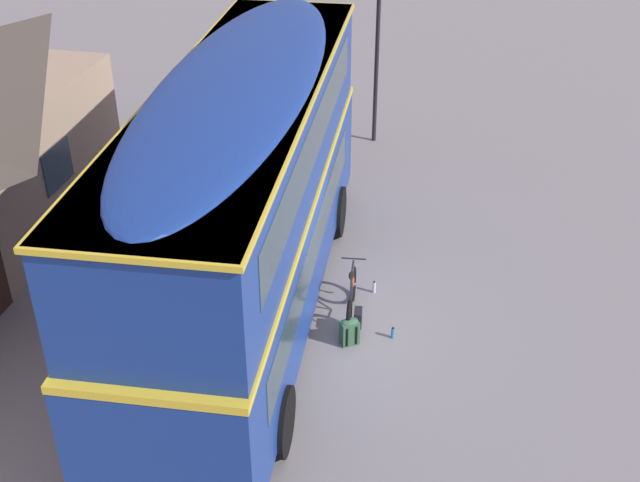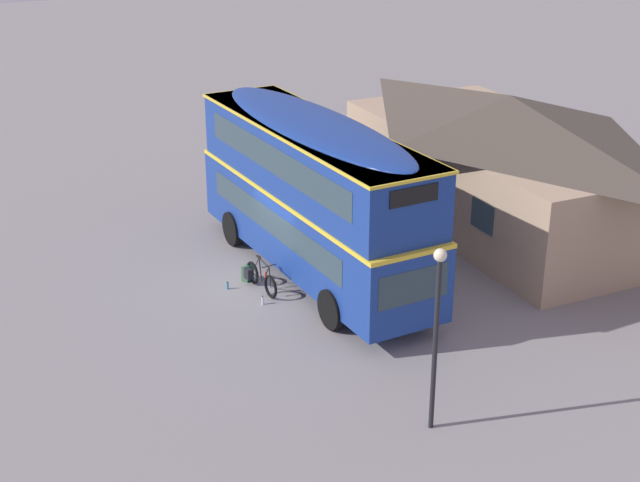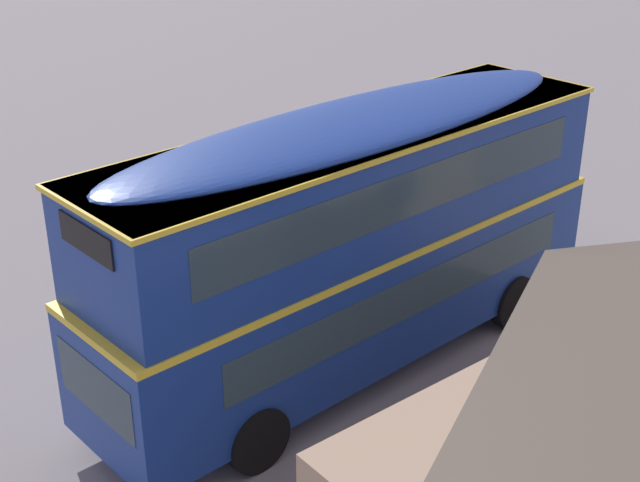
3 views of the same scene
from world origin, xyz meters
TOP-DOWN VIEW (x-y plane):
  - ground_plane at (0.00, 0.00)m, footprint 120.00×120.00m
  - double_decker_bus at (0.02, 1.46)m, footprint 10.50×3.05m
  - touring_bicycle at (0.33, -0.40)m, footprint 1.78×0.57m
  - backpack_on_ground at (-0.42, -0.48)m, footprint 0.36×0.39m
  - water_bottle_clear_plastic at (1.23, -0.69)m, footprint 0.06×0.06m
  - water_bottle_blue_sports at (-0.11, -1.23)m, footprint 0.07×0.07m
  - street_lamp at (8.32, 0.35)m, footprint 0.28×0.28m

SIDE VIEW (x-z plane):
  - ground_plane at x=0.00m, z-range 0.00..0.00m
  - water_bottle_blue_sports at x=-0.11m, z-range -0.01..0.22m
  - water_bottle_clear_plastic at x=1.23m, z-range -0.01..0.25m
  - backpack_on_ground at x=-0.42m, z-range 0.01..0.52m
  - touring_bicycle at x=0.33m, z-range -0.15..0.89m
  - double_decker_bus at x=0.02m, z-range 0.25..5.04m
  - street_lamp at x=8.32m, z-range 0.53..4.79m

